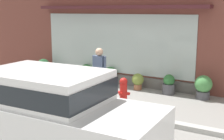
{
  "coord_description": "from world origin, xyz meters",
  "views": [
    {
      "loc": [
        5.61,
        -7.02,
        2.79
      ],
      "look_at": [
        0.79,
        1.2,
        0.91
      ],
      "focal_mm": 49.14,
      "sensor_mm": 36.0,
      "label": 1
    }
  ],
  "objects_px": {
    "potted_plant_by_entrance": "(43,67)",
    "potted_plant_corner_tall": "(86,72)",
    "potted_plant_near_hydrant": "(203,86)",
    "potted_plant_trailing_edge": "(110,76)",
    "potted_plant_low_front": "(138,81)",
    "pedestrian_with_handbag": "(99,72)",
    "fire_hydrant": "(123,92)",
    "potted_plant_window_left": "(169,85)",
    "parked_car_white": "(50,109)"
  },
  "relations": [
    {
      "from": "potted_plant_by_entrance",
      "to": "potted_plant_corner_tall",
      "type": "relative_size",
      "value": 1.12
    },
    {
      "from": "potted_plant_near_hydrant",
      "to": "potted_plant_trailing_edge",
      "type": "bearing_deg",
      "value": 175.68
    },
    {
      "from": "potted_plant_corner_tall",
      "to": "potted_plant_low_front",
      "type": "relative_size",
      "value": 1.16
    },
    {
      "from": "pedestrian_with_handbag",
      "to": "potted_plant_corner_tall",
      "type": "bearing_deg",
      "value": -51.01
    },
    {
      "from": "potted_plant_by_entrance",
      "to": "potted_plant_low_front",
      "type": "xyz_separation_m",
      "value": [
        4.38,
        0.06,
        -0.07
      ]
    },
    {
      "from": "fire_hydrant",
      "to": "potted_plant_window_left",
      "type": "height_order",
      "value": "fire_hydrant"
    },
    {
      "from": "pedestrian_with_handbag",
      "to": "potted_plant_trailing_edge",
      "type": "bearing_deg",
      "value": -70.16
    },
    {
      "from": "potted_plant_near_hydrant",
      "to": "fire_hydrant",
      "type": "bearing_deg",
      "value": -133.62
    },
    {
      "from": "potted_plant_trailing_edge",
      "to": "potted_plant_corner_tall",
      "type": "bearing_deg",
      "value": -176.93
    },
    {
      "from": "fire_hydrant",
      "to": "potted_plant_by_entrance",
      "type": "distance_m",
      "value": 5.18
    },
    {
      "from": "fire_hydrant",
      "to": "potted_plant_near_hydrant",
      "type": "xyz_separation_m",
      "value": [
        1.83,
        1.93,
        -0.01
      ]
    },
    {
      "from": "potted_plant_corner_tall",
      "to": "potted_plant_window_left",
      "type": "height_order",
      "value": "potted_plant_corner_tall"
    },
    {
      "from": "potted_plant_near_hydrant",
      "to": "potted_plant_corner_tall",
      "type": "bearing_deg",
      "value": 177.38
    },
    {
      "from": "potted_plant_low_front",
      "to": "potted_plant_by_entrance",
      "type": "bearing_deg",
      "value": -179.15
    },
    {
      "from": "potted_plant_corner_tall",
      "to": "parked_car_white",
      "type": "bearing_deg",
      "value": -61.1
    },
    {
      "from": "potted_plant_window_left",
      "to": "potted_plant_corner_tall",
      "type": "bearing_deg",
      "value": 176.64
    },
    {
      "from": "potted_plant_corner_tall",
      "to": "potted_plant_by_entrance",
      "type": "bearing_deg",
      "value": -172.07
    },
    {
      "from": "potted_plant_corner_tall",
      "to": "potted_plant_window_left",
      "type": "xyz_separation_m",
      "value": [
        3.51,
        -0.21,
        -0.02
      ]
    },
    {
      "from": "parked_car_white",
      "to": "potted_plant_corner_tall",
      "type": "height_order",
      "value": "parked_car_white"
    },
    {
      "from": "parked_car_white",
      "to": "potted_plant_corner_tall",
      "type": "relative_size",
      "value": 6.3
    },
    {
      "from": "potted_plant_by_entrance",
      "to": "potted_plant_corner_tall",
      "type": "height_order",
      "value": "potted_plant_by_entrance"
    },
    {
      "from": "parked_car_white",
      "to": "potted_plant_corner_tall",
      "type": "xyz_separation_m",
      "value": [
        -3.07,
        5.57,
        -0.59
      ]
    },
    {
      "from": "potted_plant_low_front",
      "to": "potted_plant_near_hydrant",
      "type": "bearing_deg",
      "value": 0.09
    },
    {
      "from": "parked_car_white",
      "to": "potted_plant_window_left",
      "type": "relative_size",
      "value": 6.35
    },
    {
      "from": "potted_plant_corner_tall",
      "to": "potted_plant_trailing_edge",
      "type": "xyz_separation_m",
      "value": [
        1.07,
        0.06,
        -0.04
      ]
    },
    {
      "from": "potted_plant_by_entrance",
      "to": "potted_plant_window_left",
      "type": "height_order",
      "value": "potted_plant_by_entrance"
    },
    {
      "from": "parked_car_white",
      "to": "potted_plant_by_entrance",
      "type": "distance_m",
      "value": 7.36
    },
    {
      "from": "potted_plant_trailing_edge",
      "to": "potted_plant_near_hydrant",
      "type": "relative_size",
      "value": 0.85
    },
    {
      "from": "pedestrian_with_handbag",
      "to": "potted_plant_window_left",
      "type": "height_order",
      "value": "pedestrian_with_handbag"
    },
    {
      "from": "pedestrian_with_handbag",
      "to": "parked_car_white",
      "type": "distance_m",
      "value": 3.43
    },
    {
      "from": "fire_hydrant",
      "to": "potted_plant_low_front",
      "type": "bearing_deg",
      "value": 103.3
    },
    {
      "from": "pedestrian_with_handbag",
      "to": "potted_plant_near_hydrant",
      "type": "distance_m",
      "value": 3.37
    },
    {
      "from": "parked_car_white",
      "to": "potted_plant_window_left",
      "type": "height_order",
      "value": "parked_car_white"
    },
    {
      "from": "potted_plant_trailing_edge",
      "to": "potted_plant_window_left",
      "type": "relative_size",
      "value": 0.96
    },
    {
      "from": "fire_hydrant",
      "to": "potted_plant_corner_tall",
      "type": "relative_size",
      "value": 1.27
    },
    {
      "from": "pedestrian_with_handbag",
      "to": "potted_plant_trailing_edge",
      "type": "height_order",
      "value": "pedestrian_with_handbag"
    },
    {
      "from": "potted_plant_window_left",
      "to": "potted_plant_by_entrance",
      "type": "bearing_deg",
      "value": -179.22
    },
    {
      "from": "parked_car_white",
      "to": "potted_plant_by_entrance",
      "type": "relative_size",
      "value": 5.62
    },
    {
      "from": "fire_hydrant",
      "to": "potted_plant_trailing_edge",
      "type": "height_order",
      "value": "fire_hydrant"
    },
    {
      "from": "pedestrian_with_handbag",
      "to": "potted_plant_corner_tall",
      "type": "distance_m",
      "value": 3.15
    },
    {
      "from": "potted_plant_trailing_edge",
      "to": "parked_car_white",
      "type": "bearing_deg",
      "value": -70.43
    },
    {
      "from": "potted_plant_near_hydrant",
      "to": "pedestrian_with_handbag",
      "type": "bearing_deg",
      "value": -141.26
    },
    {
      "from": "parked_car_white",
      "to": "potted_plant_low_front",
      "type": "distance_m",
      "value": 5.43
    },
    {
      "from": "pedestrian_with_handbag",
      "to": "potted_plant_corner_tall",
      "type": "xyz_separation_m",
      "value": [
        -2.06,
        2.29,
        -0.63
      ]
    },
    {
      "from": "parked_car_white",
      "to": "potted_plant_low_front",
      "type": "height_order",
      "value": "parked_car_white"
    },
    {
      "from": "potted_plant_corner_tall",
      "to": "potted_plant_window_left",
      "type": "relative_size",
      "value": 1.01
    },
    {
      "from": "potted_plant_window_left",
      "to": "potted_plant_near_hydrant",
      "type": "bearing_deg",
      "value": -0.33
    },
    {
      "from": "pedestrian_with_handbag",
      "to": "potted_plant_window_left",
      "type": "distance_m",
      "value": 2.62
    },
    {
      "from": "parked_car_white",
      "to": "potted_plant_trailing_edge",
      "type": "xyz_separation_m",
      "value": [
        -2.0,
        5.62,
        -0.62
      ]
    },
    {
      "from": "potted_plant_by_entrance",
      "to": "potted_plant_corner_tall",
      "type": "distance_m",
      "value": 2.04
    }
  ]
}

